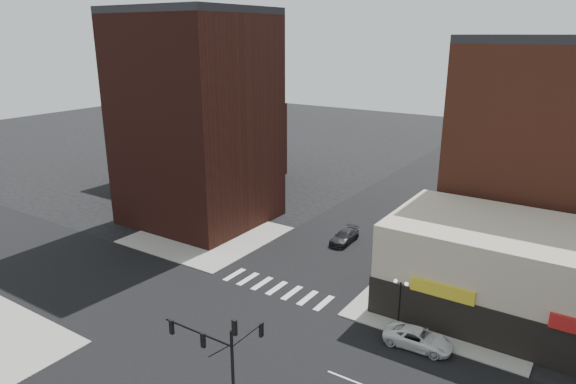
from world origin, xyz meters
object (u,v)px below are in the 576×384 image
Objects in this scene: traffic_signal at (224,353)px; street_lamp_ne at (400,292)px; dark_sedan_north at (344,237)px; white_suv at (418,338)px.

traffic_signal is 1.87× the size of street_lamp_ne.
traffic_signal is at bearing -106.75° from street_lamp_ne.
street_lamp_ne is (4.76, 15.83, -1.67)m from traffic_signal.
street_lamp_ne is 18.22m from dark_sedan_north.
street_lamp_ne is 0.85× the size of dark_sedan_north.
dark_sedan_north is (-7.15, 29.37, -4.25)m from traffic_signal.
white_suv is at bearing 63.81° from traffic_signal.
white_suv reaches higher than dark_sedan_north.
traffic_signal is 1.59× the size of dark_sedan_north.
traffic_signal is at bearing 150.43° from white_suv.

